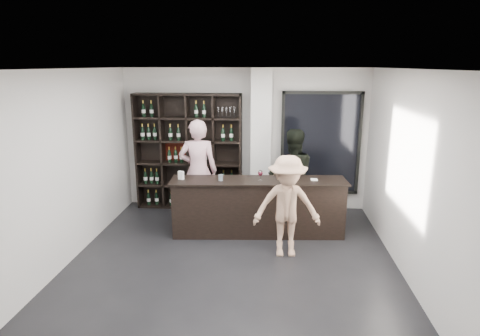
# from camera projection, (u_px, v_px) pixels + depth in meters

# --- Properties ---
(floor) EXTENTS (5.00, 5.50, 0.01)m
(floor) POSITION_uv_depth(u_px,v_px,m) (231.00, 268.00, 6.03)
(floor) COLOR black
(floor) RESTS_ON ground
(wine_shelf) EXTENTS (2.20, 0.35, 2.40)m
(wine_shelf) POSITION_uv_depth(u_px,v_px,m) (189.00, 152.00, 8.29)
(wine_shelf) COLOR black
(wine_shelf) RESTS_ON floor
(structural_column) EXTENTS (0.40, 0.40, 2.90)m
(structural_column) POSITION_uv_depth(u_px,v_px,m) (261.00, 142.00, 8.01)
(structural_column) COLOR silver
(structural_column) RESTS_ON floor
(glass_panel) EXTENTS (1.60, 0.08, 2.10)m
(glass_panel) POSITION_uv_depth(u_px,v_px,m) (320.00, 143.00, 8.14)
(glass_panel) COLOR black
(glass_panel) RESTS_ON floor
(tasting_counter) EXTENTS (3.07, 0.64, 1.01)m
(tasting_counter) POSITION_uv_depth(u_px,v_px,m) (258.00, 207.00, 7.10)
(tasting_counter) COLOR black
(tasting_counter) RESTS_ON floor
(taster_pink) EXTENTS (0.76, 0.53, 1.98)m
(taster_pink) POSITION_uv_depth(u_px,v_px,m) (198.00, 171.00, 7.63)
(taster_pink) COLOR #CB9AA3
(taster_pink) RESTS_ON floor
(taster_black) EXTENTS (1.02, 0.87, 1.82)m
(taster_black) POSITION_uv_depth(u_px,v_px,m) (292.00, 177.00, 7.50)
(taster_black) COLOR black
(taster_black) RESTS_ON floor
(customer) EXTENTS (1.09, 0.68, 1.63)m
(customer) POSITION_uv_depth(u_px,v_px,m) (287.00, 206.00, 6.24)
(customer) COLOR tan
(customer) RESTS_ON floor
(wine_glass) EXTENTS (0.10, 0.10, 0.20)m
(wine_glass) POSITION_uv_depth(u_px,v_px,m) (260.00, 175.00, 6.92)
(wine_glass) COLOR white
(wine_glass) RESTS_ON tasting_counter
(spit_cup) EXTENTS (0.10, 0.10, 0.11)m
(spit_cup) POSITION_uv_depth(u_px,v_px,m) (221.00, 178.00, 6.92)
(spit_cup) COLOR #A1B5C4
(spit_cup) RESTS_ON tasting_counter
(napkin_stack) EXTENTS (0.11, 0.11, 0.02)m
(napkin_stack) POSITION_uv_depth(u_px,v_px,m) (314.00, 180.00, 6.96)
(napkin_stack) COLOR white
(napkin_stack) RESTS_ON tasting_counter
(card_stand) EXTENTS (0.11, 0.08, 0.15)m
(card_stand) POSITION_uv_depth(u_px,v_px,m) (181.00, 175.00, 6.99)
(card_stand) COLOR white
(card_stand) RESTS_ON tasting_counter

